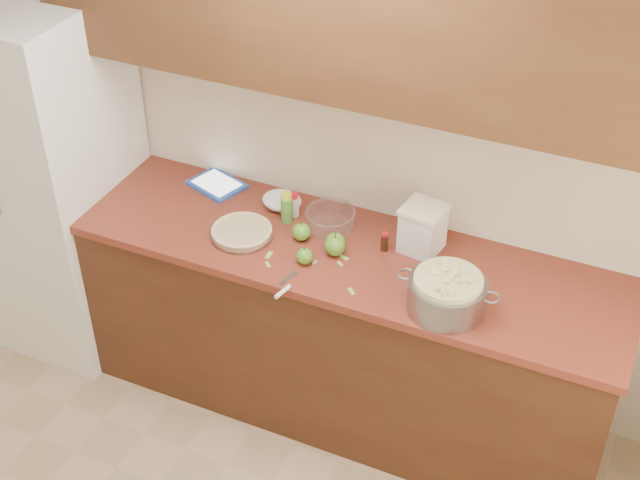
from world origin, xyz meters
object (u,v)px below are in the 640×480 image
at_px(pie, 242,232).
at_px(flour_canister, 423,228).
at_px(tablet, 217,184).
at_px(colander, 447,294).

relative_size(pie, flour_canister, 1.30).
height_order(flour_canister, tablet, flour_canister).
bearing_deg(pie, flour_canister, 17.76).
xyz_separation_m(colander, flour_canister, (-0.21, 0.33, 0.03)).
relative_size(pie, colander, 0.67).
relative_size(colander, flour_canister, 1.93).
xyz_separation_m(pie, tablet, (-0.30, 0.31, -0.01)).
relative_size(flour_canister, tablet, 0.72).
bearing_deg(tablet, flour_canister, 15.03).
height_order(pie, flour_canister, flour_canister).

